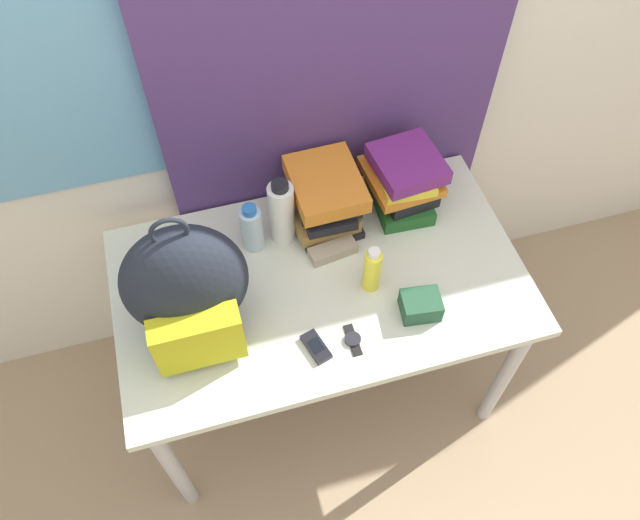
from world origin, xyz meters
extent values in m
plane|color=#9E8466|center=(0.00, 0.00, 0.00)|extent=(12.00, 12.00, 0.00)
cube|color=silver|center=(0.00, 0.82, 1.25)|extent=(6.00, 0.05, 2.50)
cube|color=#66A3C6|center=(-0.50, 0.79, 1.30)|extent=(1.10, 0.01, 0.80)
cube|color=#4C336B|center=(0.16, 0.76, 1.25)|extent=(1.06, 0.04, 2.50)
cube|color=beige|center=(0.00, 0.37, 0.72)|extent=(1.25, 0.73, 0.03)
cylinder|color=#B2B2B7|center=(-0.57, 0.06, 0.35)|extent=(0.05, 0.05, 0.70)
cylinder|color=#B2B2B7|center=(0.57, 0.06, 0.35)|extent=(0.05, 0.05, 0.70)
cylinder|color=#B2B2B7|center=(-0.57, 0.68, 0.35)|extent=(0.05, 0.05, 0.70)
cylinder|color=#B2B2B7|center=(0.57, 0.68, 0.35)|extent=(0.05, 0.05, 0.70)
ellipsoid|color=#1E232D|center=(-0.38, 0.33, 0.94)|extent=(0.34, 0.22, 0.41)
cube|color=#B2AD19|center=(-0.38, 0.19, 0.86)|extent=(0.24, 0.08, 0.18)
torus|color=#1E232D|center=(-0.38, 0.33, 1.16)|extent=(0.10, 0.01, 0.10)
cube|color=black|center=(0.08, 0.58, 0.75)|extent=(0.21, 0.24, 0.03)
cube|color=olive|center=(0.06, 0.59, 0.79)|extent=(0.21, 0.23, 0.05)
cube|color=black|center=(0.07, 0.59, 0.83)|extent=(0.16, 0.27, 0.03)
cube|color=black|center=(0.08, 0.59, 0.86)|extent=(0.21, 0.23, 0.03)
cube|color=orange|center=(0.08, 0.59, 0.90)|extent=(0.21, 0.26, 0.06)
cube|color=#1E5623|center=(0.34, 0.59, 0.76)|extent=(0.18, 0.26, 0.05)
cube|color=black|center=(0.34, 0.59, 0.81)|extent=(0.18, 0.23, 0.06)
cube|color=orange|center=(0.33, 0.59, 0.86)|extent=(0.23, 0.25, 0.03)
cube|color=yellow|center=(0.33, 0.58, 0.89)|extent=(0.17, 0.22, 0.03)
cube|color=#6B2370|center=(0.34, 0.58, 0.93)|extent=(0.22, 0.23, 0.05)
cylinder|color=silver|center=(-0.17, 0.55, 0.81)|extent=(0.07, 0.07, 0.16)
cylinder|color=#286BB7|center=(-0.17, 0.55, 0.91)|extent=(0.04, 0.04, 0.02)
cylinder|color=white|center=(-0.07, 0.56, 0.85)|extent=(0.08, 0.08, 0.22)
cylinder|color=black|center=(-0.07, 0.56, 0.97)|extent=(0.05, 0.05, 0.02)
cylinder|color=yellow|center=(0.14, 0.30, 0.81)|extent=(0.05, 0.05, 0.16)
cylinder|color=white|center=(0.14, 0.30, 0.90)|extent=(0.03, 0.03, 0.02)
cube|color=black|center=(-0.08, 0.14, 0.74)|extent=(0.07, 0.11, 0.02)
cube|color=black|center=(-0.08, 0.14, 0.75)|extent=(0.04, 0.05, 0.00)
cube|color=gray|center=(0.06, 0.45, 0.75)|extent=(0.16, 0.08, 0.04)
cube|color=#234C33|center=(0.25, 0.18, 0.77)|extent=(0.12, 0.10, 0.07)
cube|color=black|center=(0.03, 0.14, 0.74)|extent=(0.03, 0.10, 0.00)
cylinder|color=#232328|center=(0.03, 0.14, 0.74)|extent=(0.05, 0.05, 0.01)
camera|label=1|loc=(-0.29, -0.64, 2.32)|focal=35.00mm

